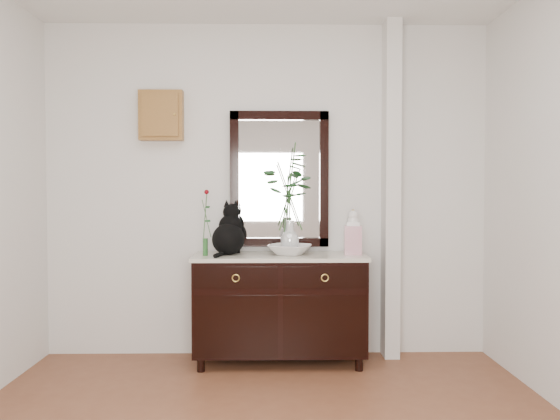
{
  "coord_description": "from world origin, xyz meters",
  "views": [
    {
      "loc": [
        0.03,
        -2.48,
        1.34
      ],
      "look_at": [
        0.1,
        1.63,
        1.2
      ],
      "focal_mm": 35.0,
      "sensor_mm": 36.0,
      "label": 1
    }
  ],
  "objects_px": {
    "sideboard": "(280,303)",
    "lotus_bowl": "(290,250)",
    "cat": "(228,229)",
    "ginger_jar": "(353,232)"
  },
  "relations": [
    {
      "from": "sideboard",
      "to": "ginger_jar",
      "type": "height_order",
      "value": "ginger_jar"
    },
    {
      "from": "cat",
      "to": "lotus_bowl",
      "type": "relative_size",
      "value": 1.24
    },
    {
      "from": "sideboard",
      "to": "lotus_bowl",
      "type": "relative_size",
      "value": 4.11
    },
    {
      "from": "sideboard",
      "to": "cat",
      "type": "relative_size",
      "value": 3.31
    },
    {
      "from": "cat",
      "to": "lotus_bowl",
      "type": "height_order",
      "value": "cat"
    },
    {
      "from": "sideboard",
      "to": "ginger_jar",
      "type": "distance_m",
      "value": 0.79
    },
    {
      "from": "cat",
      "to": "lotus_bowl",
      "type": "xyz_separation_m",
      "value": [
        0.48,
        -0.03,
        -0.16
      ]
    },
    {
      "from": "sideboard",
      "to": "lotus_bowl",
      "type": "bearing_deg",
      "value": -4.07
    },
    {
      "from": "lotus_bowl",
      "to": "ginger_jar",
      "type": "height_order",
      "value": "ginger_jar"
    },
    {
      "from": "cat",
      "to": "ginger_jar",
      "type": "bearing_deg",
      "value": 11.75
    }
  ]
}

